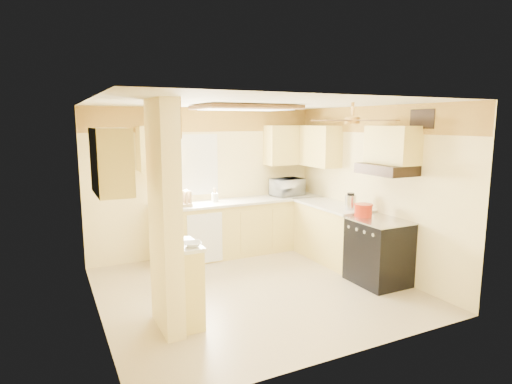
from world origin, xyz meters
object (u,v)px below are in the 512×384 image
stove (379,251)px  kettle (351,202)px  bowl (192,244)px  dutch_oven (363,210)px  microwave (287,187)px

stove → kettle: bearing=88.7°
bowl → dutch_oven: size_ratio=0.72×
microwave → kettle: bearing=89.6°
bowl → kettle: bearing=16.3°
stove → bowl: bearing=-176.9°
kettle → microwave: bearing=98.3°
stove → microwave: size_ratio=1.63×
bowl → dutch_oven: bearing=9.2°
stove → microwave: microwave is taller
stove → bowl: bowl is taller
stove → kettle: 0.90m
microwave → bowl: bearing=33.6°
bowl → kettle: size_ratio=0.77×
microwave → dutch_oven: (0.15, -1.89, -0.09)m
bowl → dutch_oven: dutch_oven is taller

